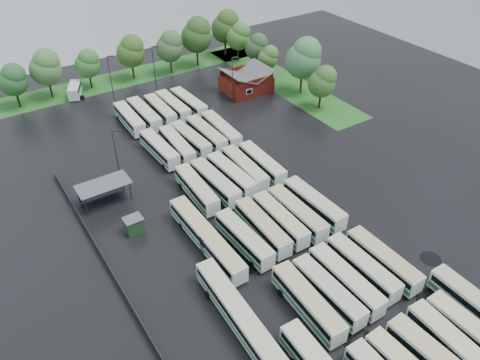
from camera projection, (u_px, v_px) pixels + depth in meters
ground at (274, 239)px, 67.85m from camera, size 160.00×160.00×0.00m
brick_building at (246, 84)px, 106.09m from camera, size 10.07×8.60×5.39m
wash_shed at (103, 186)px, 73.26m from camera, size 8.20×4.20×3.58m
utility_hut at (134, 225)px, 68.36m from camera, size 2.70×2.20×2.62m
grass_strip_north at (119, 79)px, 112.28m from camera, size 80.00×10.00×0.01m
grass_strip_east at (281, 81)px, 111.64m from camera, size 10.00×50.00×0.01m
west_fence at (107, 264)px, 63.05m from camera, size 0.10×50.00×1.20m
bus_r0c3 at (454, 347)px, 51.54m from camera, size 2.96×11.78×3.25m
bus_r0c4 at (473, 335)px, 52.80m from camera, size 2.56×11.56×3.21m
bus_r1c0 at (308, 303)px, 56.40m from camera, size 3.11×11.98×3.30m
bus_r1c1 at (328, 291)px, 57.89m from camera, size 2.46×11.35×3.16m
bus_r1c2 at (346, 280)px, 59.24m from camera, size 2.62×11.79×3.28m
bus_r1c3 at (362, 267)px, 61.06m from camera, size 2.46×11.49×3.20m
bus_r1c4 at (383, 260)px, 62.11m from camera, size 2.47×11.56×3.22m
bus_r2c0 at (244, 239)px, 65.44m from camera, size 2.72×11.41×3.16m
bus_r2c1 at (262, 227)px, 67.33m from camera, size 2.88×11.67×3.23m
bus_r2c2 at (280, 220)px, 68.69m from camera, size 2.73×11.45×3.17m
bus_r2c3 at (297, 213)px, 69.78m from camera, size 2.58×11.80×3.28m
bus_r2c4 at (314, 204)px, 71.50m from camera, size 2.79×11.97×3.32m
bus_r3c0 at (197, 189)px, 74.58m from camera, size 3.01×11.71×3.23m
bus_r3c1 at (215, 182)px, 75.96m from camera, size 2.87×11.93×3.30m
bus_r3c2 at (231, 175)px, 77.68m from camera, size 2.80×11.64×3.22m
bus_r3c3 at (245, 168)px, 79.18m from camera, size 2.92×11.75×3.25m
bus_r3c4 at (262, 163)px, 80.45m from camera, size 2.78×11.57×3.20m
bus_r4c0 at (159, 149)px, 84.17m from camera, size 2.76×11.54×3.19m
bus_r4c1 at (177, 145)px, 85.14m from camera, size 2.98×11.55×3.18m
bus_r4c2 at (190, 139)px, 86.89m from camera, size 2.93×11.40×3.14m
bus_r4c3 at (206, 134)px, 88.24m from camera, size 2.58×11.68×3.24m
bus_r4c4 at (221, 130)px, 89.44m from camera, size 3.03×12.00×3.31m
bus_r5c0 at (129, 119)px, 93.11m from camera, size 2.75×11.56×3.20m
bus_r5c1 at (144, 114)px, 94.43m from camera, size 2.56×11.92×3.32m
bus_r5c2 at (160, 110)px, 96.12m from camera, size 2.61×11.32×3.14m
bus_r5c3 at (173, 106)px, 97.47m from camera, size 2.65×11.57×3.21m
bus_r5c4 at (189, 103)px, 98.62m from camera, size 2.87×11.65×3.22m
artic_bus_west_b at (206, 238)px, 65.45m from camera, size 2.51×17.56×3.26m
artic_bus_west_c at (238, 315)px, 54.99m from camera, size 3.23×17.39×3.21m
minibus at (75, 90)px, 104.29m from camera, size 4.66×6.62×2.72m
tree_north_0 at (13, 79)px, 97.25m from camera, size 5.94×5.94×9.84m
tree_north_1 at (46, 67)px, 100.32m from camera, size 6.78×6.78×11.23m
tree_north_2 at (88, 63)px, 105.11m from camera, size 5.60×5.60×9.28m
tree_north_3 at (131, 51)px, 108.55m from camera, size 6.51×6.51×10.79m
tree_north_4 at (170, 46)px, 111.26m from camera, size 6.45×6.45×10.68m
tree_north_5 at (197, 34)px, 114.41m from camera, size 7.50×7.50×12.42m
tree_north_6 at (226, 26)px, 120.52m from camera, size 7.18×7.18×11.89m
tree_east_0 at (323, 81)px, 96.97m from camera, size 5.77×5.77×9.56m
tree_east_1 at (304, 58)px, 101.64m from camera, size 7.79×7.79×12.90m
tree_east_2 at (269, 57)px, 110.19m from camera, size 4.83×4.81×7.97m
tree_east_3 at (257, 46)px, 113.76m from camera, size 5.51×5.51×9.13m
tree_east_4 at (239, 36)px, 118.15m from camera, size 6.03×6.03×9.99m
lamp_post_ne at (233, 76)px, 99.74m from camera, size 1.54×0.30×10.03m
lamp_post_nw at (117, 153)px, 75.89m from camera, size 1.52×0.30×9.85m
lamp_post_back_w at (111, 75)px, 100.18m from camera, size 1.55×0.30×10.05m
lamp_post_back_e at (154, 66)px, 103.53m from camera, size 1.62×0.32×10.52m
puddle_0 at (360, 343)px, 53.99m from camera, size 4.06×4.06×0.01m
puddle_1 at (434, 302)px, 58.73m from camera, size 4.51×4.51×0.01m
puddle_2 at (239, 257)px, 65.03m from camera, size 7.34×7.34×0.01m
puddle_3 at (288, 229)px, 69.59m from camera, size 3.68×3.68×0.01m
puddle_4 at (430, 259)px, 64.72m from camera, size 2.93×2.93×0.01m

